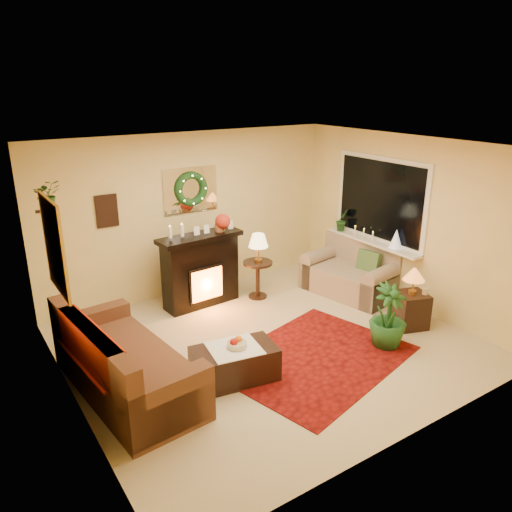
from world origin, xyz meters
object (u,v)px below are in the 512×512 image
sofa (126,357)px  fireplace (201,271)px  coffee_table (235,363)px  side_table_round (258,278)px  loveseat (350,269)px  end_table_square (411,309)px

sofa → fireplace: size_ratio=1.82×
coffee_table → fireplace: bearing=82.6°
side_table_round → coffee_table: size_ratio=0.63×
side_table_round → coffee_table: 2.38m
loveseat → end_table_square: size_ratio=2.90×
coffee_table → loveseat: bearing=31.2°
fireplace → coffee_table: fireplace is taller
side_table_round → coffee_table: (-1.53, -1.82, -0.11)m
loveseat → sofa: bearing=178.8°
fireplace → side_table_round: bearing=-21.4°
side_table_round → coffee_table: bearing=-130.1°
sofa → coffee_table: 1.23m
coffee_table → side_table_round: bearing=59.8°
coffee_table → sofa: bearing=167.0°
sofa → end_table_square: (3.90, -0.69, -0.16)m
end_table_square → coffee_table: bearing=175.4°
loveseat → side_table_round: 1.52m
fireplace → loveseat: bearing=-27.7°
sofa → coffee_table: size_ratio=2.19×
fireplace → end_table_square: fireplace is taller
side_table_round → sofa: bearing=-153.0°
loveseat → side_table_round: (-1.35, 0.70, -0.10)m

